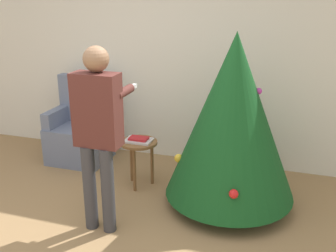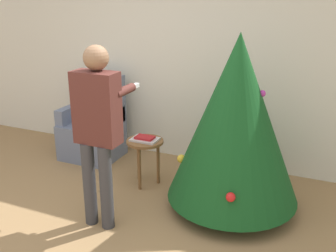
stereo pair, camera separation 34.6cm
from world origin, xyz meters
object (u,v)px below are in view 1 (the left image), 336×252
(armchair, at_px, (81,132))
(person_standing, at_px, (98,125))
(christmas_tree, at_px, (233,117))
(side_stool, at_px, (139,149))

(armchair, bearing_deg, person_standing, -53.66)
(christmas_tree, distance_m, side_stool, 1.15)
(christmas_tree, xyz_separation_m, armchair, (-2.03, 0.56, -0.57))
(christmas_tree, bearing_deg, armchair, 164.64)
(christmas_tree, xyz_separation_m, person_standing, (-1.06, -0.77, 0.06))
(person_standing, bearing_deg, side_stool, 88.48)
(christmas_tree, bearing_deg, side_stool, 174.52)
(christmas_tree, relative_size, person_standing, 1.05)
(armchair, height_order, side_stool, armchair)
(armchair, relative_size, person_standing, 0.64)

